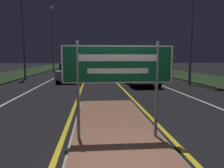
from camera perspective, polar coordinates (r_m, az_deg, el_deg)
The scene contains 18 objects.
ground_plane at distance 4.21m, azimuth 3.19°, elevation -19.80°, with size 160.00×160.00×0.00m, color black.
median_island at distance 5.14m, azimuth 1.50°, elevation -14.25°, with size 2.17×8.67×0.10m.
verge_left at distance 25.43m, azimuth -25.60°, elevation 1.96°, with size 5.00×100.00×0.08m.
verge_right at distance 25.83m, azimuth 17.93°, elevation 2.36°, with size 5.00×100.00×0.08m.
centre_line_yellow_left at distance 28.80m, azimuth -6.44°, elevation 3.00°, with size 0.12×70.00×0.01m.
centre_line_yellow_right at distance 28.85m, azimuth -1.36°, elevation 3.04°, with size 0.12×70.00×0.01m.
lane_line_white_left at distance 29.02m, azimuth -12.23°, elevation 2.91°, with size 0.12×70.00×0.01m.
lane_line_white_right at distance 29.18m, azimuth 4.39°, elevation 3.07°, with size 0.12×70.00×0.01m.
edge_line_white_left at distance 29.55m, azimuth -18.01°, elevation 2.80°, with size 0.10×70.00×0.01m.
edge_line_white_right at distance 29.81m, azimuth 10.10°, elevation 3.06°, with size 0.10×70.00×0.01m.
highway_sign at distance 4.80m, azimuth 1.57°, elevation 4.02°, with size 2.44×0.07×2.16m.
streetlight_left_near at distance 21.37m, azimuth -22.42°, elevation 17.02°, with size 0.54×0.54×8.92m.
streetlight_left_far at distance 33.97m, azimuth -15.35°, elevation 13.65°, with size 0.54×0.54×9.30m.
streetlight_right_near at distance 16.76m, azimuth 20.35°, elevation 18.80°, with size 0.51×0.51×8.60m.
car_receding_0 at distance 15.29m, azimuth 7.55°, elevation 2.42°, with size 1.98×4.51×1.36m.
car_receding_1 at distance 25.99m, azimuth 1.34°, elevation 4.25°, with size 1.94×4.81×1.39m.
car_approaching_0 at distance 18.20m, azimuth -10.65°, elevation 3.08°, with size 1.97×4.69×1.42m.
warning_sign at distance 26.24m, azimuth 15.68°, elevation 5.34°, with size 0.60×0.06×2.08m.
Camera 1 is at (-0.55, -3.73, 1.89)m, focal length 35.00 mm.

